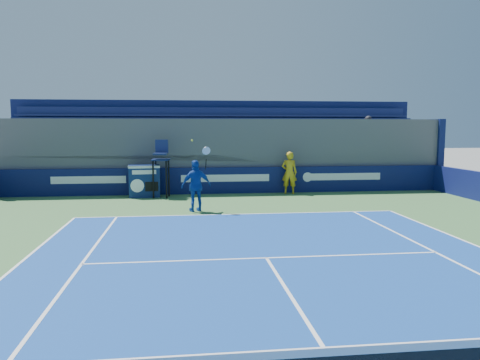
{
  "coord_description": "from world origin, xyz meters",
  "views": [
    {
      "loc": [
        -1.85,
        -3.91,
        3.0
      ],
      "look_at": [
        0.0,
        11.5,
        1.25
      ],
      "focal_mm": 35.0,
      "sensor_mm": 36.0,
      "label": 1
    }
  ],
  "objects": [
    {
      "name": "ball_person",
      "position": [
        2.86,
        16.66,
        0.97
      ],
      "size": [
        0.78,
        0.61,
        1.91
      ],
      "primitive_type": "imported",
      "rotation": [
        0.0,
        0.0,
        2.91
      ],
      "color": "gold",
      "rests_on": "apron"
    },
    {
      "name": "match_clock",
      "position": [
        -3.56,
        16.42,
        0.74
      ],
      "size": [
        1.38,
        0.84,
        1.4
      ],
      "color": "#102151",
      "rests_on": "ground"
    },
    {
      "name": "back_hoarding",
      "position": [
        0.0,
        17.1,
        0.6
      ],
      "size": [
        20.4,
        0.21,
        1.2
      ],
      "color": "#0C1243",
      "rests_on": "ground"
    },
    {
      "name": "umpire_chair",
      "position": [
        -2.83,
        16.24,
        1.53
      ],
      "size": [
        0.79,
        0.79,
        2.48
      ],
      "color": "black",
      "rests_on": "ground"
    },
    {
      "name": "stadium_seating",
      "position": [
        -0.01,
        19.15,
        1.83
      ],
      "size": [
        21.0,
        4.05,
        4.4
      ],
      "color": "#4D4E52",
      "rests_on": "ground"
    },
    {
      "name": "tennis_player",
      "position": [
        -1.43,
        12.63,
        0.94
      ],
      "size": [
        1.16,
        0.72,
        2.57
      ],
      "color": "#123E9A",
      "rests_on": "apron"
    }
  ]
}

